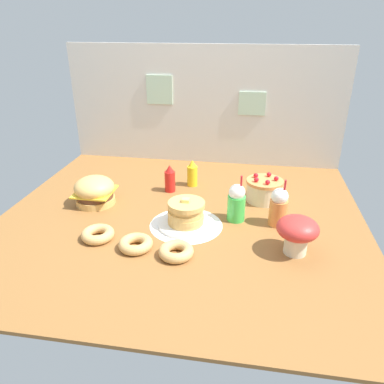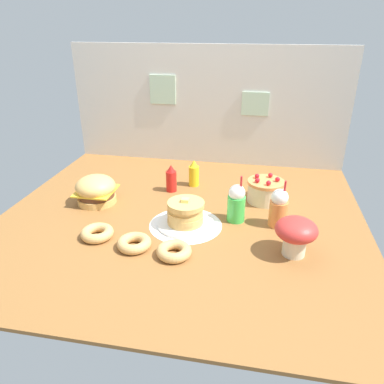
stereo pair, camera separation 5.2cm
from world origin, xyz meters
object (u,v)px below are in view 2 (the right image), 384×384
at_px(burger, 96,190).
at_px(donut_pink_glaze, 97,233).
at_px(mustard_bottle, 194,174).
at_px(cream_soda_cup, 236,203).
at_px(ketchup_bottle, 171,179).
at_px(donut_vanilla, 174,251).
at_px(layer_cake, 265,191).
at_px(mushroom_stool, 296,233).
at_px(donut_chocolate, 134,243).
at_px(orange_float_cup, 279,208).
at_px(pancake_stack, 185,215).

bearing_deg(burger, donut_pink_glaze, -65.90).
xyz_separation_m(mustard_bottle, cream_soda_cup, (0.35, -0.48, 0.03)).
height_order(ketchup_bottle, donut_pink_glaze, ketchup_bottle).
bearing_deg(donut_vanilla, burger, 141.96).
xyz_separation_m(layer_cake, mustard_bottle, (-0.53, 0.17, 0.02)).
bearing_deg(cream_soda_cup, donut_vanilla, -122.87).
bearing_deg(mustard_bottle, donut_vanilla, -85.97).
xyz_separation_m(layer_cake, mushroom_stool, (0.16, -0.62, 0.05)).
height_order(ketchup_bottle, donut_chocolate, ketchup_bottle).
distance_m(layer_cake, orange_float_cup, 0.34).
relative_size(burger, donut_chocolate, 1.43).
height_order(donut_pink_glaze, mushroom_stool, mushroom_stool).
bearing_deg(pancake_stack, ketchup_bottle, 113.21).
distance_m(cream_soda_cup, donut_pink_glaze, 0.85).
relative_size(pancake_stack, donut_vanilla, 1.83).
bearing_deg(layer_cake, orange_float_cup, -76.46).
relative_size(ketchup_bottle, mushroom_stool, 0.91).
relative_size(layer_cake, cream_soda_cup, 0.83).
xyz_separation_m(burger, layer_cake, (1.13, 0.23, -0.01)).
relative_size(burger, donut_vanilla, 1.43).
bearing_deg(burger, mushroom_stool, -16.68).
height_order(layer_cake, mushroom_stool, mushroom_stool).
xyz_separation_m(ketchup_bottle, donut_vanilla, (0.21, -0.80, -0.06)).
height_order(burger, mustard_bottle, mustard_bottle).
height_order(donut_pink_glaze, donut_vanilla, same).
distance_m(pancake_stack, donut_pink_glaze, 0.53).
bearing_deg(burger, layer_cake, 11.66).
xyz_separation_m(donut_vanilla, mushroom_stool, (0.62, 0.13, 0.10)).
xyz_separation_m(layer_cake, donut_pink_glaze, (-0.94, -0.66, -0.05)).
bearing_deg(donut_pink_glaze, orange_float_cup, 18.18).
relative_size(pancake_stack, mushroom_stool, 1.55).
xyz_separation_m(cream_soda_cup, donut_chocolate, (-0.52, -0.41, -0.09)).
relative_size(cream_soda_cup, mushroom_stool, 1.36).
xyz_separation_m(mustard_bottle, mushroom_stool, (0.69, -0.79, 0.04)).
bearing_deg(ketchup_bottle, donut_vanilla, -75.40).
bearing_deg(mustard_bottle, burger, -145.97).
distance_m(burger, pancake_stack, 0.69).
bearing_deg(donut_pink_glaze, donut_chocolate, -14.16).
xyz_separation_m(pancake_stack, donut_chocolate, (-0.23, -0.29, -0.04)).
distance_m(orange_float_cup, donut_vanilla, 0.70).
xyz_separation_m(mustard_bottle, donut_chocolate, (-0.17, -0.89, -0.06)).
xyz_separation_m(cream_soda_cup, donut_pink_glaze, (-0.76, -0.35, -0.09)).
bearing_deg(mustard_bottle, orange_float_cup, -39.23).
bearing_deg(donut_pink_glaze, donut_vanilla, -11.40).
bearing_deg(mushroom_stool, donut_pink_glaze, -177.98).
relative_size(mustard_bottle, donut_chocolate, 1.08).
height_order(layer_cake, cream_soda_cup, cream_soda_cup).
height_order(pancake_stack, cream_soda_cup, cream_soda_cup).
distance_m(layer_cake, ketchup_bottle, 0.67).
distance_m(layer_cake, donut_vanilla, 0.89).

